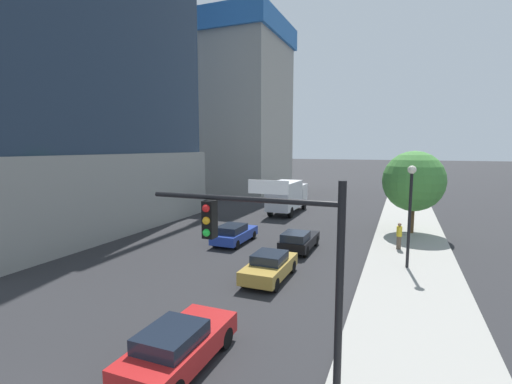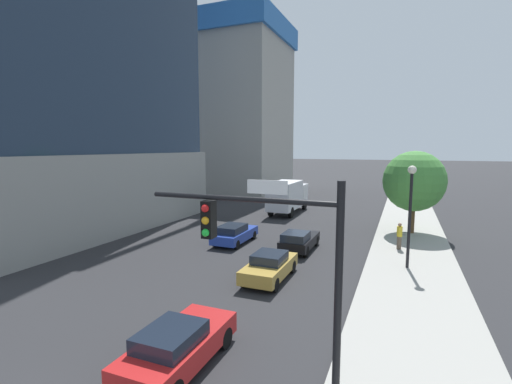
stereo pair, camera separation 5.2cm
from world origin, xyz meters
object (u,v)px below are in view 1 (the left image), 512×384
(traffic_light_pole, at_px, (273,247))
(pedestrian_yellow_shirt, at_px, (399,236))
(car_red, at_px, (179,346))
(box_truck, at_px, (287,195))
(street_tree, at_px, (414,181))
(car_black, at_px, (299,240))
(car_blue, at_px, (234,234))
(construction_building, at_px, (234,99))
(car_gold, at_px, (270,266))
(street_lamp, at_px, (410,201))

(traffic_light_pole, height_order, pedestrian_yellow_shirt, traffic_light_pole)
(car_red, bearing_deg, traffic_light_pole, 2.70)
(box_truck, bearing_deg, street_tree, -23.99)
(box_truck, bearing_deg, car_black, -69.65)
(car_blue, bearing_deg, construction_building, 115.18)
(traffic_light_pole, bearing_deg, car_blue, 119.34)
(car_red, height_order, car_gold, car_red)
(traffic_light_pole, xyz_separation_m, box_truck, (-7.59, 25.91, -2.21))
(car_red, bearing_deg, car_gold, 90.00)
(car_black, bearing_deg, construction_building, 122.30)
(pedestrian_yellow_shirt, bearing_deg, street_lamp, -82.58)
(traffic_light_pole, bearing_deg, car_black, 102.38)
(car_red, bearing_deg, car_blue, 108.85)
(street_lamp, distance_m, car_gold, 8.26)
(street_tree, bearing_deg, car_black, -132.25)
(car_red, bearing_deg, street_tree, 72.07)
(car_gold, distance_m, car_blue, 7.32)
(car_blue, bearing_deg, box_truck, 90.00)
(construction_building, bearing_deg, pedestrian_yellow_shirt, -47.48)
(pedestrian_yellow_shirt, bearing_deg, car_gold, -127.44)
(box_truck, bearing_deg, car_gold, -75.53)
(construction_building, height_order, pedestrian_yellow_shirt, construction_building)
(pedestrian_yellow_shirt, bearing_deg, traffic_light_pole, -100.95)
(traffic_light_pole, distance_m, car_red, 4.43)
(traffic_light_pole, xyz_separation_m, street_tree, (3.85, 20.82, 0.05))
(street_lamp, height_order, box_truck, street_lamp)
(car_black, bearing_deg, traffic_light_pole, -77.62)
(street_tree, distance_m, box_truck, 12.72)
(traffic_light_pole, relative_size, car_black, 1.42)
(traffic_light_pole, height_order, street_lamp, traffic_light_pole)
(street_lamp, bearing_deg, box_truck, 128.59)
(pedestrian_yellow_shirt, bearing_deg, box_truck, 135.97)
(car_black, xyz_separation_m, car_red, (0.00, -13.49, 0.03))
(car_gold, bearing_deg, car_blue, 129.55)
(construction_building, xyz_separation_m, car_red, (17.89, -41.80, -13.03))
(traffic_light_pole, bearing_deg, box_truck, 106.32)
(street_lamp, relative_size, box_truck, 0.76)
(traffic_light_pole, bearing_deg, car_gold, 110.44)
(car_blue, height_order, box_truck, box_truck)
(pedestrian_yellow_shirt, bearing_deg, construction_building, 132.52)
(construction_building, distance_m, car_red, 47.30)
(traffic_light_pole, xyz_separation_m, car_blue, (-7.59, 13.50, -3.37))
(box_truck, xyz_separation_m, pedestrian_yellow_shirt, (10.62, -10.26, -0.82))
(car_black, distance_m, car_blue, 4.66)
(car_red, bearing_deg, box_truck, 100.14)
(traffic_light_pole, distance_m, street_tree, 21.17)
(car_gold, bearing_deg, street_tree, 62.37)
(car_blue, distance_m, box_truck, 12.46)
(street_lamp, distance_m, car_red, 14.09)
(car_red, distance_m, car_gold, 8.00)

